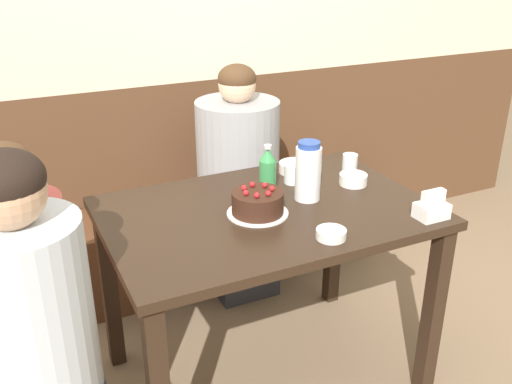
# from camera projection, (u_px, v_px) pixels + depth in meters

# --- Properties ---
(ground_plane) EXTENTS (12.00, 12.00, 0.00)m
(ground_plane) POSITION_uv_depth(u_px,v_px,m) (265.00, 373.00, 2.38)
(ground_plane) COLOR #846B51
(back_wall) EXTENTS (4.80, 0.04, 2.50)m
(back_wall) POSITION_uv_depth(u_px,v_px,m) (170.00, 33.00, 2.74)
(back_wall) COLOR brown
(back_wall) RESTS_ON ground_plane
(bench_seat) EXTENTS (1.98, 0.38, 0.43)m
(bench_seat) POSITION_uv_depth(u_px,v_px,m) (195.00, 242.00, 2.98)
(bench_seat) COLOR #56331E
(bench_seat) RESTS_ON ground_plane
(dining_table) EXTENTS (1.17, 0.79, 0.76)m
(dining_table) POSITION_uv_depth(u_px,v_px,m) (267.00, 235.00, 2.12)
(dining_table) COLOR black
(dining_table) RESTS_ON ground_plane
(birthday_cake) EXTENTS (0.22, 0.22, 0.10)m
(birthday_cake) POSITION_uv_depth(u_px,v_px,m) (258.00, 203.00, 2.02)
(birthday_cake) COLOR white
(birthday_cake) RESTS_ON dining_table
(water_pitcher) EXTENTS (0.10, 0.10, 0.23)m
(water_pitcher) POSITION_uv_depth(u_px,v_px,m) (308.00, 172.00, 2.11)
(water_pitcher) COLOR white
(water_pitcher) RESTS_ON dining_table
(soju_bottle) EXTENTS (0.07, 0.07, 0.19)m
(soju_bottle) POSITION_uv_depth(u_px,v_px,m) (268.00, 170.00, 2.19)
(soju_bottle) COLOR #388E4C
(soju_bottle) RESTS_ON dining_table
(napkin_holder) EXTENTS (0.11, 0.08, 0.11)m
(napkin_holder) POSITION_uv_depth(u_px,v_px,m) (432.00, 208.00, 1.99)
(napkin_holder) COLOR white
(napkin_holder) RESTS_ON dining_table
(bowl_soup_white) EXTENTS (0.14, 0.14, 0.04)m
(bowl_soup_white) POSITION_uv_depth(u_px,v_px,m) (295.00, 167.00, 2.40)
(bowl_soup_white) COLOR white
(bowl_soup_white) RESTS_ON dining_table
(bowl_rice_small) EXTENTS (0.11, 0.11, 0.04)m
(bowl_rice_small) POSITION_uv_depth(u_px,v_px,m) (353.00, 179.00, 2.27)
(bowl_rice_small) COLOR white
(bowl_rice_small) RESTS_ON dining_table
(bowl_side_dish) EXTENTS (0.10, 0.10, 0.03)m
(bowl_side_dish) POSITION_uv_depth(u_px,v_px,m) (331.00, 234.00, 1.86)
(bowl_side_dish) COLOR white
(bowl_side_dish) RESTS_ON dining_table
(glass_water_tall) EXTENTS (0.07, 0.07, 0.08)m
(glass_water_tall) POSITION_uv_depth(u_px,v_px,m) (293.00, 174.00, 2.28)
(glass_water_tall) COLOR silver
(glass_water_tall) RESTS_ON dining_table
(glass_tumbler_short) EXTENTS (0.06, 0.06, 0.08)m
(glass_tumbler_short) POSITION_uv_depth(u_px,v_px,m) (350.00, 163.00, 2.38)
(glass_tumbler_short) COLOR silver
(glass_tumbler_short) RESTS_ON dining_table
(person_teal_shirt) EXTENTS (0.34, 0.34, 1.19)m
(person_teal_shirt) POSITION_uv_depth(u_px,v_px,m) (38.00, 354.00, 1.62)
(person_teal_shirt) COLOR #33333D
(person_teal_shirt) RESTS_ON ground_plane
(person_pale_blue_shirt) EXTENTS (0.34, 0.30, 1.14)m
(person_pale_blue_shirt) POSITION_uv_depth(u_px,v_px,m) (31.00, 323.00, 1.84)
(person_pale_blue_shirt) COLOR #33333D
(person_pale_blue_shirt) RESTS_ON ground_plane
(person_grey_tee) EXTENTS (0.39, 0.39, 1.16)m
(person_grey_tee) POSITION_uv_depth(u_px,v_px,m) (238.00, 184.00, 2.76)
(person_grey_tee) COLOR #33333D
(person_grey_tee) RESTS_ON ground_plane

